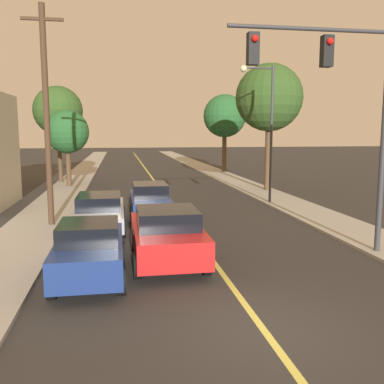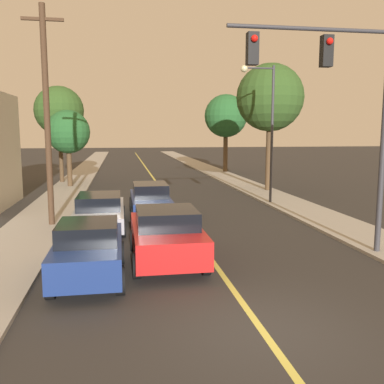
# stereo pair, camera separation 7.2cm
# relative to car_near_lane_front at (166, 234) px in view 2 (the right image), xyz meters

# --- Properties ---
(ground_plane) EXTENTS (200.00, 200.00, 0.00)m
(ground_plane) POSITION_rel_car_near_lane_front_xyz_m (1.39, -4.81, -0.85)
(ground_plane) COLOR #2D2B28
(road_surface) EXTENTS (9.91, 80.00, 0.01)m
(road_surface) POSITION_rel_car_near_lane_front_xyz_m (1.39, 31.19, -0.85)
(road_surface) COLOR #2D2B28
(road_surface) RESTS_ON ground
(sidewalk_left) EXTENTS (2.50, 80.00, 0.12)m
(sidewalk_left) POSITION_rel_car_near_lane_front_xyz_m (-4.82, 31.19, -0.79)
(sidewalk_left) COLOR #9E998E
(sidewalk_left) RESTS_ON ground
(sidewalk_right) EXTENTS (2.50, 80.00, 0.12)m
(sidewalk_right) POSITION_rel_car_near_lane_front_xyz_m (7.59, 31.19, -0.79)
(sidewalk_right) COLOR #9E998E
(sidewalk_right) RESTS_ON ground
(car_near_lane_front) EXTENTS (2.10, 4.44, 1.65)m
(car_near_lane_front) POSITION_rel_car_near_lane_front_xyz_m (0.00, 0.00, 0.00)
(car_near_lane_front) COLOR red
(car_near_lane_front) RESTS_ON ground
(car_near_lane_second) EXTENTS (1.85, 4.85, 1.58)m
(car_near_lane_second) POSITION_rel_car_near_lane_front_xyz_m (0.00, 6.99, -0.04)
(car_near_lane_second) COLOR navy
(car_near_lane_second) RESTS_ON ground
(car_outer_lane_front) EXTENTS (1.84, 3.97, 1.59)m
(car_outer_lane_front) POSITION_rel_car_near_lane_front_xyz_m (-2.18, -1.22, -0.04)
(car_outer_lane_front) COLOR navy
(car_outer_lane_front) RESTS_ON ground
(car_outer_lane_second) EXTENTS (2.02, 5.12, 1.44)m
(car_outer_lane_second) POSITION_rel_car_near_lane_front_xyz_m (-2.18, 4.83, -0.11)
(car_outer_lane_second) COLOR #A5A8B2
(car_outer_lane_second) RESTS_ON ground
(traffic_signal_mast) EXTENTS (5.11, 0.42, 6.98)m
(traffic_signal_mast) POSITION_rel_car_near_lane_front_xyz_m (5.19, -0.31, 4.24)
(traffic_signal_mast) COLOR #333338
(traffic_signal_mast) RESTS_ON ground
(streetlamp_right) EXTENTS (1.84, 0.36, 7.21)m
(streetlamp_right) POSITION_rel_car_near_lane_front_xyz_m (6.27, 9.50, 3.89)
(streetlamp_right) COLOR #333338
(streetlamp_right) RESTS_ON ground
(utility_pole_left) EXTENTS (1.60, 0.24, 8.70)m
(utility_pole_left) POSITION_rel_car_near_lane_front_xyz_m (-4.17, 5.55, 3.79)
(utility_pole_left) COLOR #422D1E
(utility_pole_left) RESTS_ON ground
(tree_left_near) EXTENTS (3.64, 3.64, 7.17)m
(tree_left_near) POSITION_rel_car_near_lane_front_xyz_m (-5.77, 21.16, 4.60)
(tree_left_near) COLOR #4C3823
(tree_left_near) RESTS_ON ground
(tree_left_far) EXTENTS (2.99, 2.99, 5.29)m
(tree_left_far) POSITION_rel_car_near_lane_front_xyz_m (-4.86, 18.41, 3.03)
(tree_left_far) COLOR #4C3823
(tree_left_far) RESTS_ON ground
(tree_right_near) EXTENTS (4.30, 4.30, 8.10)m
(tree_right_near) POSITION_rel_car_near_lane_front_xyz_m (8.20, 14.20, 5.19)
(tree_right_near) COLOR #4C3823
(tree_right_near) RESTS_ON ground
(tree_right_far) EXTENTS (4.03, 4.03, 7.29)m
(tree_right_far) POSITION_rel_car_near_lane_front_xyz_m (8.58, 27.39, 4.51)
(tree_right_far) COLOR #4C3823
(tree_right_far) RESTS_ON ground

